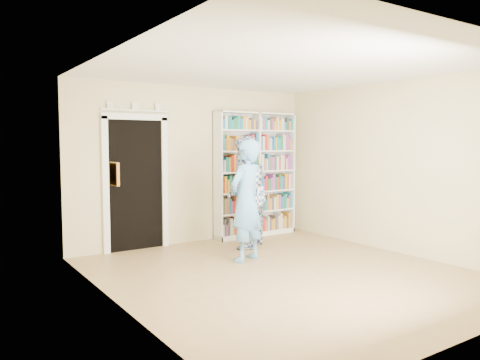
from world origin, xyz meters
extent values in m
plane|color=#977549|center=(0.00, 0.00, 0.00)|extent=(5.00, 5.00, 0.00)
plane|color=white|center=(0.00, 0.00, 2.70)|extent=(5.00, 5.00, 0.00)
plane|color=beige|center=(0.00, 2.50, 1.35)|extent=(4.50, 0.00, 4.50)
plane|color=beige|center=(-2.25, 0.00, 1.35)|extent=(0.00, 5.00, 5.00)
plane|color=beige|center=(2.25, 0.00, 1.35)|extent=(0.00, 5.00, 5.00)
cube|color=white|center=(1.18, 2.34, 1.15)|extent=(1.67, 0.31, 2.29)
cube|color=white|center=(1.18, 2.34, 1.15)|extent=(0.03, 0.31, 2.29)
cube|color=black|center=(-1.10, 2.48, 1.05)|extent=(0.90, 0.03, 2.10)
cube|color=white|center=(-1.60, 2.47, 1.05)|extent=(0.10, 0.06, 2.20)
cube|color=white|center=(-0.60, 2.47, 1.05)|extent=(0.10, 0.06, 2.20)
cube|color=white|center=(-1.10, 2.47, 2.15)|extent=(1.10, 0.06, 0.10)
cube|color=white|center=(-1.10, 2.46, 2.25)|extent=(1.10, 0.08, 0.02)
cube|color=brown|center=(-2.23, 0.20, 1.40)|extent=(0.03, 0.25, 0.25)
imported|color=#619DD8|center=(-0.04, 0.88, 0.89)|extent=(0.76, 0.62, 1.78)
imported|color=navy|center=(0.44, 1.62, 0.92)|extent=(1.14, 1.11, 1.85)
cube|color=white|center=(0.61, 1.41, 0.89)|extent=(0.17, 0.08, 0.26)
camera|label=1|loc=(-3.90, -4.69, 1.73)|focal=35.00mm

